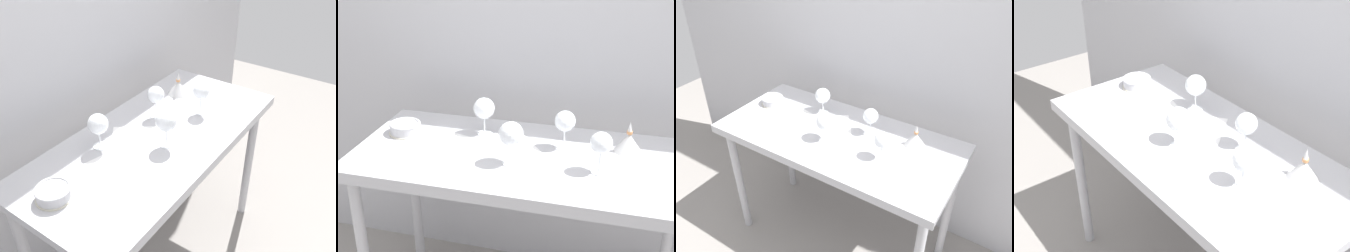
% 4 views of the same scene
% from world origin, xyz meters
% --- Properties ---
extents(back_wall, '(3.80, 0.04, 2.60)m').
position_xyz_m(back_wall, '(0.00, 0.49, 1.30)').
color(back_wall, '#B3B3B8').
rests_on(back_wall, ground_plane).
extents(steel_counter, '(1.40, 0.65, 0.90)m').
position_xyz_m(steel_counter, '(0.00, -0.01, 0.79)').
color(steel_counter, '#B1B1B6').
rests_on(steel_counter, ground_plane).
extents(wine_glass_far_right, '(0.09, 0.09, 0.17)m').
position_xyz_m(wine_glass_far_right, '(0.15, 0.10, 1.02)').
color(wine_glass_far_right, white).
rests_on(wine_glass_far_right, steel_counter).
extents(wine_glass_far_left, '(0.09, 0.09, 0.17)m').
position_xyz_m(wine_glass_far_left, '(-0.21, 0.15, 1.02)').
color(wine_glass_far_left, white).
rests_on(wine_glass_far_left, steel_counter).
extents(wine_glass_near_right, '(0.08, 0.08, 0.17)m').
position_xyz_m(wine_glass_near_right, '(0.31, -0.07, 1.02)').
color(wine_glass_near_right, white).
rests_on(wine_glass_near_right, steel_counter).
extents(wine_glass_near_center, '(0.10, 0.10, 0.18)m').
position_xyz_m(wine_glass_near_center, '(-0.03, -0.09, 1.02)').
color(wine_glass_near_center, white).
rests_on(wine_glass_near_center, steel_counter).
extents(tasting_sheet_upper, '(0.21, 0.25, 0.00)m').
position_xyz_m(tasting_sheet_upper, '(-0.32, -0.00, 0.90)').
color(tasting_sheet_upper, white).
rests_on(tasting_sheet_upper, steel_counter).
extents(tasting_sheet_lower, '(0.26, 0.29, 0.00)m').
position_xyz_m(tasting_sheet_lower, '(-0.04, 0.06, 0.90)').
color(tasting_sheet_lower, white).
rests_on(tasting_sheet_lower, steel_counter).
extents(tasting_bowl, '(0.14, 0.14, 0.05)m').
position_xyz_m(tasting_bowl, '(-0.56, 0.06, 0.93)').
color(tasting_bowl, beige).
rests_on(tasting_bowl, steel_counter).
extents(decanter_funnel, '(0.12, 0.12, 0.13)m').
position_xyz_m(decanter_funnel, '(0.41, 0.13, 0.94)').
color(decanter_funnel, silver).
rests_on(decanter_funnel, steel_counter).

